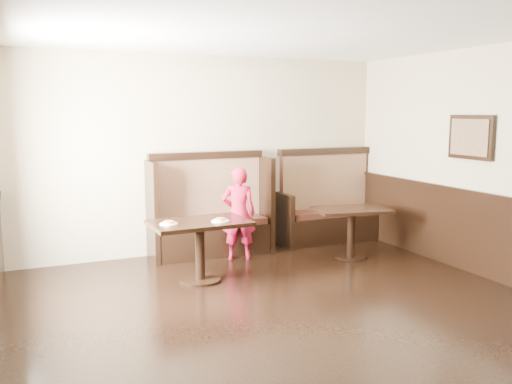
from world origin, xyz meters
TOP-DOWN VIEW (x-y plane):
  - ground at (0.00, 0.00)m, footprint 7.00×7.00m
  - room_shell at (-0.30, 0.28)m, footprint 7.00×7.00m
  - booth_main at (0.00, 3.30)m, footprint 1.75×0.72m
  - booth_neighbor at (1.95, 3.29)m, footprint 1.65×0.72m
  - table_main at (-0.53, 2.12)m, footprint 1.18×0.76m
  - table_neighbor at (1.72, 2.30)m, footprint 1.11×0.84m
  - child at (0.25, 2.83)m, footprint 0.54×0.45m
  - pizza_plate_left at (-0.91, 2.10)m, footprint 0.21×0.21m
  - pizza_plate_right at (-0.31, 2.01)m, footprint 0.21×0.21m

SIDE VIEW (x-z plane):
  - ground at x=0.00m, z-range 0.00..0.00m
  - booth_neighbor at x=1.95m, z-range -0.24..1.21m
  - table_neighbor at x=1.72m, z-range 0.17..0.87m
  - booth_main at x=0.00m, z-range -0.20..1.25m
  - table_main at x=-0.53m, z-range 0.20..0.93m
  - child at x=0.25m, z-range 0.00..1.28m
  - room_shell at x=-0.30m, z-range -2.83..4.17m
  - pizza_plate_left at x=-0.91m, z-range 0.73..0.77m
  - pizza_plate_right at x=-0.31m, z-range 0.73..0.77m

